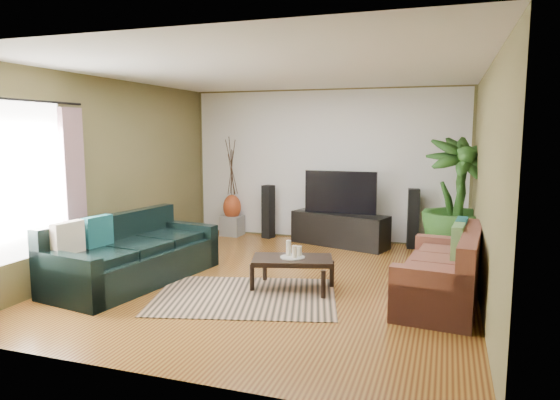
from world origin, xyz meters
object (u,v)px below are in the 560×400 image
at_px(sofa_left, 135,249).
at_px(side_table, 157,241).
at_px(television, 340,192).
at_px(vase, 232,207).
at_px(sofa_right, 441,266).
at_px(speaker_left, 268,212).
at_px(pedestal, 232,225).
at_px(potted_plant, 457,200).
at_px(speaker_right, 413,219).
at_px(coffee_table, 292,273).
at_px(tv_stand, 340,229).

xyz_separation_m(sofa_left, side_table, (-0.42, 1.18, -0.17)).
bearing_deg(television, vase, 175.18).
xyz_separation_m(sofa_right, speaker_left, (-3.06, 2.67, 0.06)).
bearing_deg(pedestal, potted_plant, -9.85).
distance_m(speaker_left, potted_plant, 3.35).
xyz_separation_m(speaker_left, side_table, (-1.15, -1.91, -0.23)).
bearing_deg(vase, speaker_right, 0.00).
bearing_deg(side_table, coffee_table, -18.94).
bearing_deg(television, speaker_right, 8.37).
bearing_deg(vase, speaker_left, 0.00).
height_order(pedestal, vase, vase).
relative_size(sofa_left, pedestal, 6.33).
bearing_deg(sofa_left, speaker_right, -37.79).
distance_m(speaker_left, vase, 0.73).
height_order(television, speaker_left, television).
bearing_deg(speaker_left, coffee_table, -47.88).
bearing_deg(sofa_right, pedestal, -119.42).
bearing_deg(potted_plant, sofa_left, -148.94).
distance_m(sofa_right, speaker_right, 2.71).
bearing_deg(speaker_left, sofa_right, -24.42).
bearing_deg(television, tv_stand, -90.00).
relative_size(television, side_table, 2.40).
relative_size(coffee_table, vase, 2.08).
relative_size(vase, side_table, 0.92).
bearing_deg(speaker_left, sofa_left, -86.72).
bearing_deg(pedestal, side_table, -102.59).
bearing_deg(pedestal, vase, 0.00).
relative_size(television, speaker_left, 1.26).
distance_m(sofa_left, side_table, 1.26).
height_order(sofa_left, coffee_table, sofa_left).
distance_m(speaker_right, vase, 3.31).
height_order(sofa_left, sofa_right, same).
distance_m(pedestal, side_table, 1.96).
height_order(coffee_table, vase, vase).
distance_m(speaker_left, pedestal, 0.79).
xyz_separation_m(tv_stand, speaker_right, (1.21, 0.20, 0.22)).
distance_m(sofa_left, potted_plant, 4.68).
xyz_separation_m(television, speaker_right, (1.21, 0.18, -0.42)).
relative_size(coffee_table, tv_stand, 0.58).
xyz_separation_m(sofa_right, speaker_right, (-0.48, 2.67, 0.08)).
relative_size(sofa_right, speaker_right, 1.80).
height_order(coffee_table, speaker_right, speaker_right).
bearing_deg(speaker_left, speaker_right, 16.61).
xyz_separation_m(sofa_left, television, (2.11, 2.91, 0.50)).
height_order(speaker_right, potted_plant, potted_plant).
relative_size(tv_stand, vase, 3.56).
height_order(coffee_table, speaker_left, speaker_left).
xyz_separation_m(speaker_right, vase, (-3.31, 0.00, 0.03)).
xyz_separation_m(tv_stand, vase, (-2.10, 0.20, 0.26)).
xyz_separation_m(tv_stand, speaker_left, (-1.38, 0.20, 0.21)).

